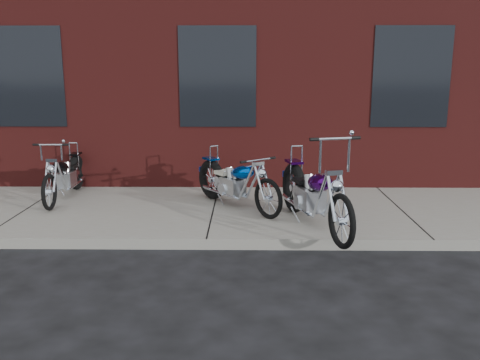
{
  "coord_description": "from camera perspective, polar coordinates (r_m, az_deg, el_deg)",
  "views": [
    {
      "loc": [
        0.52,
        -6.37,
        2.35
      ],
      "look_at": [
        0.43,
        0.8,
        0.78
      ],
      "focal_mm": 38.0,
      "sensor_mm": 36.0,
      "label": 1
    }
  ],
  "objects": [
    {
      "name": "building_brick",
      "position": [
        14.47,
        -1.44,
        18.95
      ],
      "size": [
        22.0,
        10.0,
        8.0
      ],
      "primitive_type": "cube",
      "color": "#591817",
      "rests_on": "ground"
    },
    {
      "name": "sidewalk",
      "position": [
        8.21,
        -2.98,
        -3.72
      ],
      "size": [
        22.0,
        3.0,
        0.15
      ],
      "primitive_type": "cube",
      "color": "#989690",
      "rests_on": "ground"
    },
    {
      "name": "ground",
      "position": [
        6.81,
        -3.78,
        -7.83
      ],
      "size": [
        120.0,
        120.0,
        0.0
      ],
      "primitive_type": "plane",
      "color": "#26262A",
      "rests_on": "ground"
    },
    {
      "name": "chopper_blue",
      "position": [
        8.16,
        -0.48,
        -0.46
      ],
      "size": [
        1.4,
        1.74,
        0.93
      ],
      "rotation": [
        0.0,
        0.0,
        -0.9
      ],
      "color": "black",
      "rests_on": "sidewalk"
    },
    {
      "name": "chopper_purple",
      "position": [
        7.22,
        8.24,
        -1.86
      ],
      "size": [
        0.84,
        2.38,
        1.37
      ],
      "rotation": [
        0.0,
        0.0,
        -1.31
      ],
      "color": "black",
      "rests_on": "sidewalk"
    },
    {
      "name": "chopper_third",
      "position": [
        9.25,
        -19.07,
        0.27
      ],
      "size": [
        0.5,
        2.04,
        1.03
      ],
      "rotation": [
        0.0,
        0.0,
        -1.55
      ],
      "color": "black",
      "rests_on": "sidewalk"
    }
  ]
}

